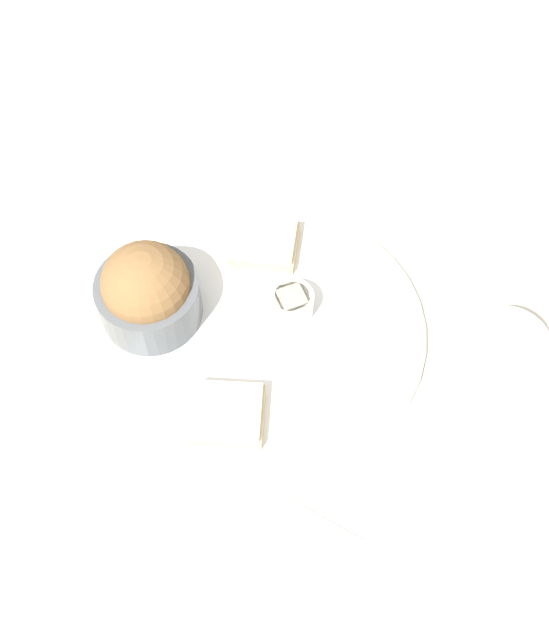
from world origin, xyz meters
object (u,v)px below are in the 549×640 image
at_px(cheese_toast_far, 264,243).
at_px(salad_bowl, 147,291).
at_px(wine_glass, 498,364).
at_px(napkin, 277,562).
at_px(cheese_toast_near, 227,414).
at_px(sauce_ramekin, 292,303).

bearing_deg(cheese_toast_far, salad_bowl, -146.24).
xyz_separation_m(wine_glass, napkin, (-0.22, -0.16, -0.11)).
relative_size(cheese_toast_near, cheese_toast_far, 0.94).
bearing_deg(cheese_toast_far, napkin, -88.24).
relative_size(sauce_ramekin, cheese_toast_near, 0.61).
xyz_separation_m(sauce_ramekin, napkin, (-0.02, -0.28, -0.03)).
distance_m(cheese_toast_far, wine_glass, 0.32).
bearing_deg(sauce_ramekin, cheese_toast_far, 109.79).
bearing_deg(napkin, salad_bowl, 116.39).
relative_size(sauce_ramekin, wine_glass, 0.31).
height_order(sauce_ramekin, napkin, sauce_ramekin).
distance_m(cheese_toast_near, napkin, 0.16).
bearing_deg(sauce_ramekin, salad_bowl, 179.83).
height_order(sauce_ramekin, cheese_toast_far, sauce_ramekin).
bearing_deg(cheese_toast_near, cheese_toast_far, 79.62).
distance_m(salad_bowl, wine_glass, 0.38).
bearing_deg(cheese_toast_far, wine_glass, -42.50).
bearing_deg(napkin, cheese_toast_far, 91.76).
bearing_deg(wine_glass, cheese_toast_far, 137.50).
distance_m(salad_bowl, cheese_toast_near, 0.16).
xyz_separation_m(cheese_toast_far, napkin, (0.01, -0.37, -0.02)).
relative_size(wine_glass, napkin, 0.92).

